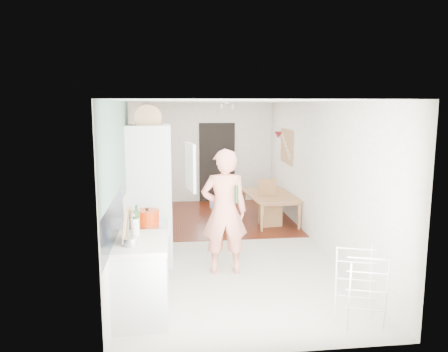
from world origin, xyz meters
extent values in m
cube|color=beige|center=(0.00, 0.00, 0.00)|extent=(3.20, 7.00, 0.01)
cube|color=#582010|center=(0.00, 1.85, 0.01)|extent=(3.20, 3.30, 0.01)
cube|color=slate|center=(-1.59, -2.00, 1.85)|extent=(0.02, 3.00, 1.30)
cube|color=black|center=(-1.59, -2.55, 1.15)|extent=(0.02, 1.90, 0.50)
cube|color=black|center=(0.20, 3.48, 1.00)|extent=(0.90, 0.04, 2.00)
cube|color=silver|center=(-1.30, -2.55, 0.43)|extent=(0.60, 0.90, 0.86)
cube|color=#F2E2CC|center=(-1.30, -2.55, 0.89)|extent=(0.62, 0.92, 0.06)
cube|color=silver|center=(-1.30, -1.80, 0.44)|extent=(0.60, 0.60, 0.88)
cube|color=silver|center=(-1.30, -1.80, 0.90)|extent=(0.60, 0.60, 0.04)
cube|color=silver|center=(-1.27, -0.78, 1.07)|extent=(0.66, 0.66, 2.15)
cube|color=silver|center=(-0.66, -1.08, 1.55)|extent=(0.14, 0.56, 0.70)
cube|color=white|center=(-0.96, -0.78, 1.55)|extent=(0.02, 0.52, 0.66)
cube|color=tan|center=(1.58, 1.90, 1.55)|extent=(0.03, 0.90, 0.70)
cube|color=#A86C44|center=(1.57, 1.90, 1.55)|extent=(0.00, 0.94, 0.74)
cone|color=maroon|center=(1.54, 2.55, 1.75)|extent=(0.18, 0.18, 0.16)
imported|color=#F48C73|center=(-0.19, -1.31, 1.08)|extent=(0.80, 0.53, 2.17)
imported|color=#A86C44|center=(1.14, 1.42, 0.25)|extent=(0.89, 1.47, 0.50)
cube|color=slate|center=(0.01, 1.13, 0.52)|extent=(0.42, 0.42, 0.18)
cylinder|color=#BF2C04|center=(-1.26, -1.85, 1.01)|extent=(0.38, 0.38, 0.18)
cylinder|color=silver|center=(-1.39, -2.72, 0.96)|extent=(0.21, 0.21, 0.09)
cylinder|color=#1A411B|center=(-0.04, -1.50, 1.21)|extent=(0.05, 0.05, 0.25)
cylinder|color=#1A411B|center=(-1.35, -2.48, 1.05)|extent=(0.08, 0.08, 0.26)
cylinder|color=#1A411B|center=(-1.36, -2.21, 1.06)|extent=(0.07, 0.07, 0.27)
cylinder|color=silver|center=(-1.36, -2.47, 1.04)|extent=(0.11, 0.11, 0.24)
cylinder|color=tan|center=(-1.37, -2.02, 1.02)|extent=(0.06, 0.06, 0.20)
cylinder|color=tan|center=(-1.45, -2.02, 1.02)|extent=(0.07, 0.07, 0.21)
camera|label=1|loc=(-0.91, -7.42, 2.45)|focal=35.00mm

